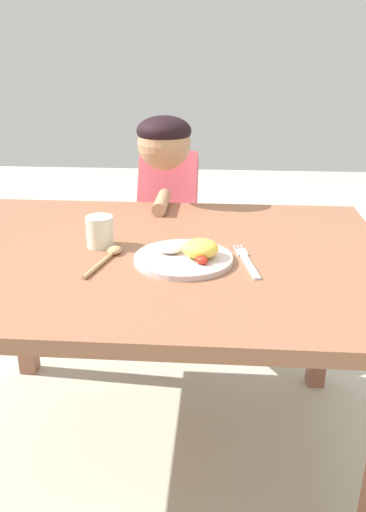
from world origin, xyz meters
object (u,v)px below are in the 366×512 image
object	(u,v)px
drinking_cup	(100,231)
person	(168,221)
fork	(247,262)
spoon	(109,255)
plate	(187,256)

from	to	relation	value
drinking_cup	person	distance (m)	0.59
drinking_cup	person	world-z (taller)	person
fork	person	distance (m)	0.71
fork	spoon	size ratio (longest dim) A/B	1.12
fork	spoon	world-z (taller)	spoon
spoon	drinking_cup	bearing A→B (deg)	38.24
drinking_cup	person	bearing A→B (deg)	76.99
spoon	plate	bearing A→B (deg)	-78.60
plate	spoon	world-z (taller)	plate
plate	spoon	xyz separation A→B (m)	(-0.20, 0.01, -0.01)
plate	fork	distance (m)	0.15
fork	drinking_cup	bearing A→B (deg)	66.14
person	plate	bearing A→B (deg)	100.17
spoon	drinking_cup	world-z (taller)	drinking_cup
fork	person	xyz separation A→B (m)	(-0.27, 0.65, -0.11)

